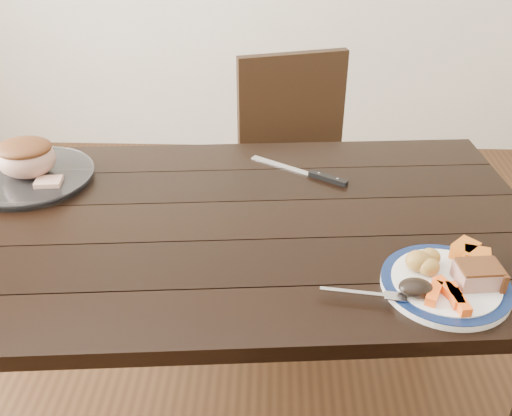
{
  "coord_description": "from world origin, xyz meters",
  "views": [
    {
      "loc": [
        0.12,
        -1.22,
        1.55
      ],
      "look_at": [
        0.08,
        -0.02,
        0.8
      ],
      "focal_mm": 40.0,
      "sensor_mm": 36.0,
      "label": 1
    }
  ],
  "objects_px": {
    "dining_table": "(226,249)",
    "dinner_plate": "(445,285)",
    "fork": "(370,294)",
    "chair_far": "(299,166)",
    "serving_platter": "(31,178)",
    "pork_slice": "(477,275)",
    "carving_knife": "(316,175)",
    "roast_joint": "(26,158)"
  },
  "relations": [
    {
      "from": "dining_table",
      "to": "carving_knife",
      "type": "relative_size",
      "value": 5.93
    },
    {
      "from": "roast_joint",
      "to": "pork_slice",
      "type": "bearing_deg",
      "value": -21.43
    },
    {
      "from": "dinner_plate",
      "to": "serving_platter",
      "type": "height_order",
      "value": "serving_platter"
    },
    {
      "from": "chair_far",
      "to": "fork",
      "type": "distance_m",
      "value": 1.07
    },
    {
      "from": "chair_far",
      "to": "dining_table",
      "type": "bearing_deg",
      "value": 57.37
    },
    {
      "from": "chair_far",
      "to": "carving_knife",
      "type": "bearing_deg",
      "value": 76.95
    },
    {
      "from": "chair_far",
      "to": "fork",
      "type": "height_order",
      "value": "chair_far"
    },
    {
      "from": "serving_platter",
      "to": "carving_knife",
      "type": "height_order",
      "value": "serving_platter"
    },
    {
      "from": "serving_platter",
      "to": "fork",
      "type": "height_order",
      "value": "fork"
    },
    {
      "from": "fork",
      "to": "carving_knife",
      "type": "distance_m",
      "value": 0.55
    },
    {
      "from": "dinner_plate",
      "to": "carving_knife",
      "type": "xyz_separation_m",
      "value": [
        -0.25,
        0.49,
        -0.0
      ]
    },
    {
      "from": "carving_knife",
      "to": "roast_joint",
      "type": "bearing_deg",
      "value": -144.09
    },
    {
      "from": "dinner_plate",
      "to": "pork_slice",
      "type": "xyz_separation_m",
      "value": [
        0.06,
        -0.01,
        0.03
      ]
    },
    {
      "from": "dinner_plate",
      "to": "serving_platter",
      "type": "bearing_deg",
      "value": 157.7
    },
    {
      "from": "dining_table",
      "to": "fork",
      "type": "xyz_separation_m",
      "value": [
        0.33,
        -0.3,
        0.11
      ]
    },
    {
      "from": "serving_platter",
      "to": "carving_knife",
      "type": "distance_m",
      "value": 0.82
    },
    {
      "from": "dining_table",
      "to": "dinner_plate",
      "type": "relative_size",
      "value": 6.09
    },
    {
      "from": "dining_table",
      "to": "roast_joint",
      "type": "bearing_deg",
      "value": 161.81
    },
    {
      "from": "serving_platter",
      "to": "carving_knife",
      "type": "xyz_separation_m",
      "value": [
        0.82,
        0.05,
        -0.0
      ]
    },
    {
      "from": "pork_slice",
      "to": "fork",
      "type": "bearing_deg",
      "value": -168.7
    },
    {
      "from": "chair_far",
      "to": "serving_platter",
      "type": "xyz_separation_m",
      "value": [
        -0.79,
        -0.55,
        0.23
      ]
    },
    {
      "from": "serving_platter",
      "to": "fork",
      "type": "relative_size",
      "value": 1.95
    },
    {
      "from": "dinner_plate",
      "to": "pork_slice",
      "type": "bearing_deg",
      "value": -4.76
    },
    {
      "from": "pork_slice",
      "to": "dinner_plate",
      "type": "bearing_deg",
      "value": 175.24
    },
    {
      "from": "roast_joint",
      "to": "chair_far",
      "type": "bearing_deg",
      "value": 34.67
    },
    {
      "from": "roast_joint",
      "to": "carving_knife",
      "type": "height_order",
      "value": "roast_joint"
    },
    {
      "from": "pork_slice",
      "to": "roast_joint",
      "type": "height_order",
      "value": "roast_joint"
    },
    {
      "from": "pork_slice",
      "to": "roast_joint",
      "type": "xyz_separation_m",
      "value": [
        -1.13,
        0.44,
        0.03
      ]
    },
    {
      "from": "pork_slice",
      "to": "carving_knife",
      "type": "height_order",
      "value": "pork_slice"
    },
    {
      "from": "dinner_plate",
      "to": "pork_slice",
      "type": "height_order",
      "value": "pork_slice"
    },
    {
      "from": "dinner_plate",
      "to": "chair_far",
      "type": "bearing_deg",
      "value": 105.78
    },
    {
      "from": "serving_platter",
      "to": "pork_slice",
      "type": "xyz_separation_m",
      "value": [
        1.13,
        -0.44,
        0.03
      ]
    },
    {
      "from": "dinner_plate",
      "to": "carving_knife",
      "type": "relative_size",
      "value": 0.97
    },
    {
      "from": "chair_far",
      "to": "serving_platter",
      "type": "height_order",
      "value": "chair_far"
    },
    {
      "from": "pork_slice",
      "to": "fork",
      "type": "relative_size",
      "value": 0.5
    },
    {
      "from": "dinner_plate",
      "to": "serving_platter",
      "type": "xyz_separation_m",
      "value": [
        -1.07,
        0.44,
        0.0
      ]
    },
    {
      "from": "serving_platter",
      "to": "pork_slice",
      "type": "bearing_deg",
      "value": -21.43
    },
    {
      "from": "dining_table",
      "to": "dinner_plate",
      "type": "xyz_separation_m",
      "value": [
        0.5,
        -0.25,
        0.1
      ]
    },
    {
      "from": "dining_table",
      "to": "roast_joint",
      "type": "xyz_separation_m",
      "value": [
        -0.57,
        0.19,
        0.16
      ]
    },
    {
      "from": "roast_joint",
      "to": "dining_table",
      "type": "bearing_deg",
      "value": -18.19
    },
    {
      "from": "serving_platter",
      "to": "roast_joint",
      "type": "relative_size",
      "value": 2.12
    },
    {
      "from": "dining_table",
      "to": "carving_knife",
      "type": "bearing_deg",
      "value": 44.29
    }
  ]
}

